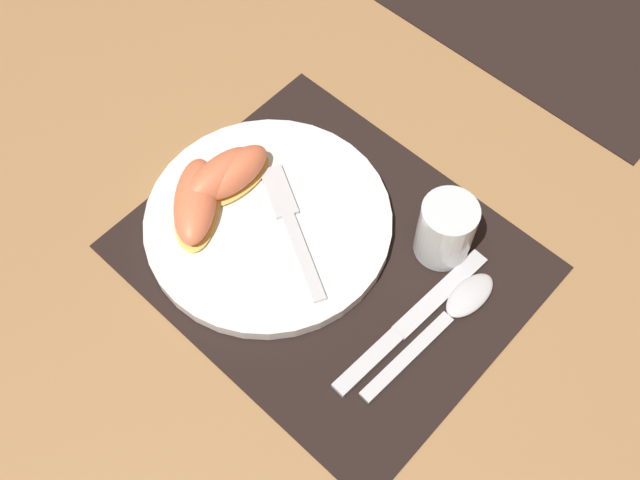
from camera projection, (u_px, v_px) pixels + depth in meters
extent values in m
plane|color=#A37547|center=(330.00, 257.00, 0.83)|extent=(3.00, 3.00, 0.00)
cube|color=black|center=(330.00, 257.00, 0.83)|extent=(0.41, 0.34, 0.00)
cube|color=black|center=(569.00, 5.00, 1.02)|extent=(0.41, 0.34, 0.00)
cylinder|color=white|center=(268.00, 222.00, 0.84)|extent=(0.28, 0.28, 0.02)
cylinder|color=silver|center=(446.00, 230.00, 0.80)|extent=(0.06, 0.06, 0.08)
cylinder|color=orange|center=(443.00, 240.00, 0.82)|extent=(0.05, 0.05, 0.03)
cube|color=silver|center=(368.00, 362.00, 0.76)|extent=(0.02, 0.09, 0.01)
cube|color=silver|center=(441.00, 294.00, 0.80)|extent=(0.03, 0.13, 0.01)
cube|color=silver|center=(407.00, 356.00, 0.77)|extent=(0.02, 0.13, 0.01)
ellipsoid|color=silver|center=(470.00, 295.00, 0.80)|extent=(0.04, 0.07, 0.01)
cube|color=silver|center=(304.00, 257.00, 0.80)|extent=(0.10, 0.06, 0.00)
cube|color=silver|center=(279.00, 192.00, 0.85)|extent=(0.07, 0.06, 0.00)
ellipsoid|color=#F7C656|center=(236.00, 180.00, 0.85)|extent=(0.05, 0.10, 0.01)
ellipsoid|color=#F2754C|center=(235.00, 172.00, 0.84)|extent=(0.04, 0.09, 0.04)
ellipsoid|color=#F7C656|center=(220.00, 185.00, 0.85)|extent=(0.05, 0.11, 0.01)
ellipsoid|color=#F2754C|center=(218.00, 177.00, 0.83)|extent=(0.04, 0.10, 0.04)
ellipsoid|color=#F7C656|center=(197.00, 207.00, 0.83)|extent=(0.11, 0.12, 0.01)
ellipsoid|color=#F2754C|center=(195.00, 201.00, 0.82)|extent=(0.11, 0.11, 0.03)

